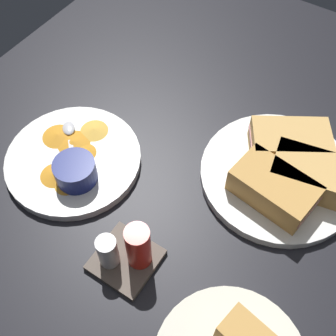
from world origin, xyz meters
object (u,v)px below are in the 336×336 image
(ramekin_dark_sauce, at_px, (296,142))
(spoon_by_gravy_ramekin, at_px, (69,134))
(plate_sandwich_main, at_px, (278,175))
(sandwich_half_far, at_px, (312,175))
(sandwich_half_near, at_px, (274,188))
(condiment_caddy, at_px, (127,252))
(sandwich_half_extra, at_px, (290,142))
(ramekin_light_gravy, at_px, (75,171))
(plate_chips_companion, at_px, (74,160))
(spoon_by_dark_ramekin, at_px, (272,167))

(ramekin_dark_sauce, bearing_deg, spoon_by_gravy_ramekin, 28.42)
(plate_sandwich_main, relative_size, ramekin_dark_sauce, 3.48)
(sandwich_half_far, height_order, spoon_by_gravy_ramekin, sandwich_half_far)
(sandwich_half_near, bearing_deg, condiment_caddy, 58.07)
(condiment_caddy, bearing_deg, sandwich_half_extra, -110.44)
(plate_sandwich_main, relative_size, condiment_caddy, 2.77)
(sandwich_half_near, relative_size, sandwich_half_extra, 0.94)
(sandwich_half_extra, distance_m, ramekin_light_gravy, 0.36)
(sandwich_half_extra, bearing_deg, condiment_caddy, 69.56)
(plate_sandwich_main, xyz_separation_m, condiment_caddy, (0.12, 0.26, 0.03))
(ramekin_light_gravy, bearing_deg, sandwich_half_near, -153.32)
(sandwich_half_extra, xyz_separation_m, spoon_by_gravy_ramekin, (0.34, 0.18, -0.02))
(sandwich_half_near, distance_m, ramekin_dark_sauce, 0.11)
(spoon_by_gravy_ramekin, bearing_deg, sandwich_half_extra, -152.32)
(sandwich_half_near, distance_m, condiment_caddy, 0.25)
(sandwich_half_extra, bearing_deg, plate_chips_companion, 34.95)
(plate_sandwich_main, distance_m, sandwich_half_near, 0.06)
(plate_sandwich_main, xyz_separation_m, ramekin_dark_sauce, (0.00, -0.06, 0.03))
(ramekin_light_gravy, bearing_deg, condiment_caddy, 156.32)
(sandwich_half_far, xyz_separation_m, spoon_by_gravy_ramekin, (0.40, 0.14, -0.02))
(plate_sandwich_main, bearing_deg, ramekin_dark_sauce, -89.74)
(ramekin_light_gravy, xyz_separation_m, spoon_by_gravy_ramekin, (0.07, -0.06, -0.02))
(ramekin_light_gravy, height_order, spoon_by_gravy_ramekin, ramekin_light_gravy)
(sandwich_half_far, height_order, spoon_by_dark_ramekin, sandwich_half_far)
(sandwich_half_extra, bearing_deg, ramekin_light_gravy, 41.95)
(sandwich_half_extra, distance_m, spoon_by_gravy_ramekin, 0.38)
(sandwich_half_near, height_order, sandwich_half_far, same)
(sandwich_half_extra, relative_size, plate_chips_companion, 0.64)
(sandwich_half_extra, relative_size, spoon_by_dark_ramekin, 1.52)
(sandwich_half_near, height_order, spoon_by_gravy_ramekin, sandwich_half_near)
(sandwich_half_far, relative_size, spoon_by_gravy_ramekin, 1.76)
(plate_sandwich_main, bearing_deg, plate_chips_companion, 27.61)
(sandwich_half_extra, bearing_deg, sandwich_half_far, 144.26)
(sandwich_half_far, xyz_separation_m, plate_chips_companion, (0.36, 0.17, -0.03))
(plate_sandwich_main, bearing_deg, ramekin_light_gravy, 34.80)
(sandwich_half_extra, distance_m, spoon_by_dark_ramekin, 0.05)
(condiment_caddy, bearing_deg, ramekin_light_gravy, -23.68)
(spoon_by_dark_ramekin, distance_m, plate_chips_companion, 0.34)
(plate_chips_companion, xyz_separation_m, condiment_caddy, (-0.19, 0.10, 0.03))
(ramekin_dark_sauce, bearing_deg, spoon_by_dark_ramekin, 76.41)
(ramekin_light_gravy, bearing_deg, ramekin_dark_sauce, -137.72)
(spoon_by_gravy_ramekin, height_order, condiment_caddy, condiment_caddy)
(ramekin_light_gravy, height_order, condiment_caddy, condiment_caddy)
(spoon_by_dark_ramekin, relative_size, condiment_caddy, 1.04)
(sandwich_half_extra, bearing_deg, spoon_by_gravy_ramekin, 27.68)
(sandwich_half_near, height_order, spoon_by_dark_ramekin, sandwich_half_near)
(plate_sandwich_main, xyz_separation_m, spoon_by_gravy_ramekin, (0.35, 0.13, 0.01))
(plate_chips_companion, bearing_deg, sandwich_half_extra, -145.05)
(ramekin_light_gravy, bearing_deg, spoon_by_gravy_ramekin, -41.88)
(ramekin_light_gravy, distance_m, condiment_caddy, 0.17)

